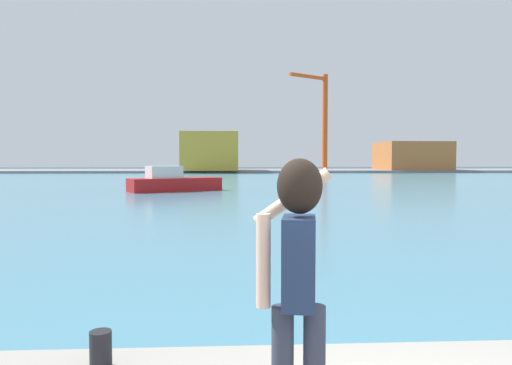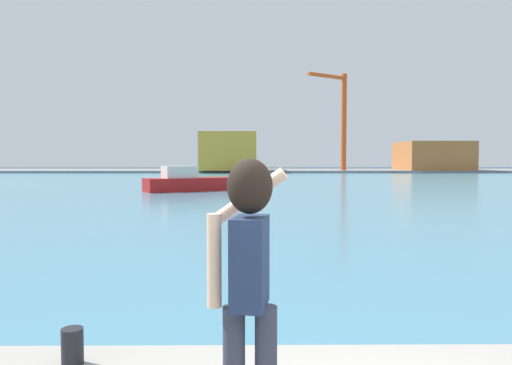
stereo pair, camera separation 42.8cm
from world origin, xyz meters
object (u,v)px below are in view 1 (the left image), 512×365
Objects in this scene: warehouse_right at (412,156)px; port_crane at (322,114)px; warehouse_left at (210,152)px; harbor_bollard at (101,350)px; person_photographer at (297,267)px; boat_moored at (173,182)px.

port_crane reaches higher than warehouse_right.
warehouse_left is 22.36m from port_crane.
warehouse_right is (37.00, 86.94, 2.43)m from harbor_bollard.
port_crane reaches higher than person_photographer.
warehouse_left is (0.37, 53.50, 3.32)m from boat_moored.
warehouse_left reaches higher than warehouse_right.
boat_moored is 53.61m from warehouse_left.
warehouse_left is 0.93× the size of warehouse_right.
boat_moored is at bearing -90.40° from warehouse_left.
person_photographer is 0.14× the size of warehouse_right.
warehouse_left is at bearing 61.58° from boat_moored.
boat_moored is 0.39× the size of port_crane.
person_photographer is at bearing -34.12° from harbor_bollard.
harbor_bollard is 0.03× the size of warehouse_left.
warehouse_right reaches higher than harbor_bollard.
warehouse_left is at bearing 92.01° from harbor_bollard.
harbor_bollard is at bearing -113.05° from warehouse_right.
person_photographer reaches higher than harbor_bollard.
harbor_bollard is 84.97m from warehouse_left.
person_photographer is 94.86m from warehouse_right.
warehouse_right is 20.68m from port_crane.
warehouse_right is at bearing 26.01° from boat_moored.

